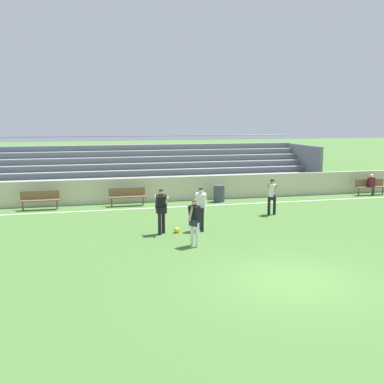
# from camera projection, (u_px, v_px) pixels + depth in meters

# --- Properties ---
(ground_plane) EXTENTS (160.00, 160.00, 0.00)m
(ground_plane) POSITION_uv_depth(u_px,v_px,m) (291.00, 281.00, 12.72)
(ground_plane) COLOR #477033
(field_line_sideline) EXTENTS (44.00, 0.12, 0.01)m
(field_line_sideline) POSITION_uv_depth(u_px,v_px,m) (191.00, 206.00, 23.43)
(field_line_sideline) COLOR white
(field_line_sideline) RESTS_ON ground
(sideline_wall) EXTENTS (48.00, 0.16, 1.27)m
(sideline_wall) POSITION_uv_depth(u_px,v_px,m) (183.00, 188.00, 25.00)
(sideline_wall) COLOR beige
(sideline_wall) RESTS_ON ground
(bleacher_stand) EXTENTS (19.91, 4.83, 3.24)m
(bleacher_stand) POSITION_uv_depth(u_px,v_px,m) (148.00, 169.00, 27.55)
(bleacher_stand) COLOR #9EA3AD
(bleacher_stand) RESTS_ON ground
(bench_near_bin) EXTENTS (1.80, 0.40, 0.90)m
(bench_near_bin) POSITION_uv_depth(u_px,v_px,m) (127.00, 195.00, 23.49)
(bench_near_bin) COLOR brown
(bench_near_bin) RESTS_ON ground
(bench_far_right) EXTENTS (1.80, 0.40, 0.90)m
(bench_far_right) POSITION_uv_depth(u_px,v_px,m) (40.00, 198.00, 22.49)
(bench_far_right) COLOR brown
(bench_far_right) RESTS_ON ground
(bench_centre_sideline) EXTENTS (1.80, 0.40, 0.90)m
(bench_centre_sideline) POSITION_uv_depth(u_px,v_px,m) (370.00, 185.00, 26.81)
(bench_centre_sideline) COLOR brown
(bench_centre_sideline) RESTS_ON ground
(trash_bin) EXTENTS (0.58, 0.58, 0.87)m
(trash_bin) POSITION_uv_depth(u_px,v_px,m) (219.00, 193.00, 24.65)
(trash_bin) COLOR #3D424C
(trash_bin) RESTS_ON ground
(spectator_seated) EXTENTS (0.36, 0.42, 1.21)m
(spectator_seated) POSITION_uv_depth(u_px,v_px,m) (372.00, 183.00, 26.68)
(spectator_seated) COLOR #2D2D38
(spectator_seated) RESTS_ON ground
(player_white_wide_right) EXTENTS (0.68, 0.47, 1.70)m
(player_white_wide_right) POSITION_uv_depth(u_px,v_px,m) (201.00, 205.00, 18.22)
(player_white_wide_right) COLOR black
(player_white_wide_right) RESTS_ON ground
(player_dark_on_ball) EXTENTS (0.47, 0.62, 1.72)m
(player_dark_on_ball) POSITION_uv_depth(u_px,v_px,m) (161.00, 207.00, 17.68)
(player_dark_on_ball) COLOR black
(player_dark_on_ball) RESTS_ON ground
(player_dark_deep_cover) EXTENTS (0.59, 0.48, 1.63)m
(player_dark_deep_cover) POSITION_uv_depth(u_px,v_px,m) (195.00, 218.00, 16.01)
(player_dark_deep_cover) COLOR white
(player_dark_deep_cover) RESTS_ON ground
(player_white_challenging) EXTENTS (0.44, 0.58, 1.63)m
(player_white_challenging) POSITION_uv_depth(u_px,v_px,m) (272.00, 194.00, 21.25)
(player_white_challenging) COLOR black
(player_white_challenging) RESTS_ON ground
(soccer_ball) EXTENTS (0.22, 0.22, 0.22)m
(soccer_ball) POSITION_uv_depth(u_px,v_px,m) (177.00, 230.00, 18.01)
(soccer_ball) COLOR yellow
(soccer_ball) RESTS_ON ground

